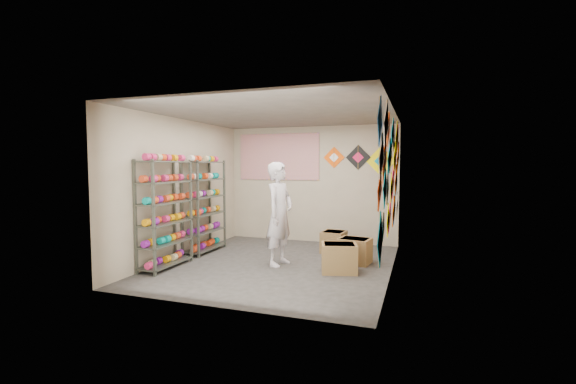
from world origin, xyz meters
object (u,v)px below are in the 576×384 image
at_px(shelf_rack_front, 165,214).
at_px(shopkeeper, 280,214).
at_px(carton_b, 355,251).
at_px(carton_c, 334,242).
at_px(carton_a, 339,258).
at_px(shelf_rack_back, 204,206).

distance_m(shelf_rack_front, shopkeeper, 2.01).
xyz_separation_m(shelf_rack_front, carton_b, (3.10, 1.38, -0.72)).
bearing_deg(carton_c, carton_a, -69.23).
bearing_deg(carton_c, shopkeeper, -113.39).
bearing_deg(shopkeeper, carton_c, -18.38).
distance_m(shelf_rack_front, shelf_rack_back, 1.30).
relative_size(shelf_rack_back, carton_b, 3.39).
xyz_separation_m(shopkeeper, carton_c, (0.71, 1.31, -0.71)).
relative_size(shelf_rack_front, carton_a, 3.27).
bearing_deg(shelf_rack_back, carton_a, -11.55).
xyz_separation_m(shelf_rack_front, carton_a, (2.94, 0.70, -0.71)).
xyz_separation_m(shopkeeper, carton_a, (1.11, -0.12, -0.68)).
bearing_deg(shelf_rack_front, shelf_rack_back, 90.00).
relative_size(shopkeeper, carton_b, 3.31).
bearing_deg(shelf_rack_front, carton_c, 39.92).
bearing_deg(carton_c, shelf_rack_back, -156.76).
height_order(shelf_rack_front, shelf_rack_back, same).
bearing_deg(carton_b, carton_c, 135.14).
distance_m(shelf_rack_back, shopkeeper, 1.89).
relative_size(shelf_rack_front, carton_c, 3.81).
relative_size(carton_b, carton_c, 1.12).
height_order(shelf_rack_back, carton_a, shelf_rack_back).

